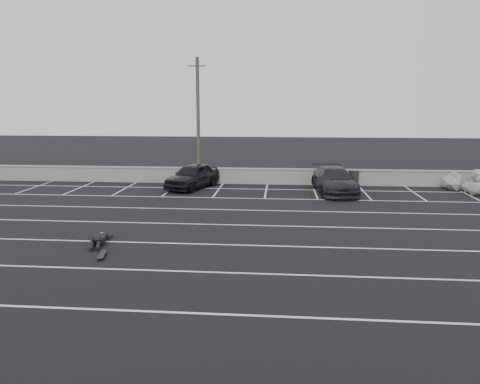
# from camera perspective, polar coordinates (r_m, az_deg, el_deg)

# --- Properties ---
(ground) EXTENTS (120.00, 120.00, 0.00)m
(ground) POSITION_cam_1_polar(r_m,az_deg,el_deg) (18.00, -1.24, -6.46)
(ground) COLOR black
(ground) RESTS_ON ground
(seawall) EXTENTS (50.00, 0.45, 1.06)m
(seawall) POSITION_cam_1_polar(r_m,az_deg,el_deg) (31.52, 1.55, 1.99)
(seawall) COLOR gray
(seawall) RESTS_ON ground
(stall_lines) EXTENTS (36.00, 20.05, 0.01)m
(stall_lines) POSITION_cam_1_polar(r_m,az_deg,el_deg) (22.24, -0.21, -3.11)
(stall_lines) COLOR silver
(stall_lines) RESTS_ON ground
(car_left) EXTENTS (3.31, 4.98, 1.58)m
(car_left) POSITION_cam_1_polar(r_m,az_deg,el_deg) (29.98, -5.81, 1.96)
(car_left) COLOR black
(car_left) RESTS_ON ground
(car_right) EXTENTS (2.69, 5.49, 1.54)m
(car_right) POSITION_cam_1_polar(r_m,az_deg,el_deg) (28.76, 11.42, 1.39)
(car_right) COLOR black
(car_right) RESTS_ON ground
(utility_pole) EXTENTS (1.10, 0.22, 8.24)m
(utility_pole) POSITION_cam_1_polar(r_m,az_deg,el_deg) (30.80, -5.12, 8.53)
(utility_pole) COLOR #4C4238
(utility_pole) RESTS_ON ground
(trash_bin) EXTENTS (0.79, 0.79, 1.04)m
(trash_bin) POSITION_cam_1_polar(r_m,az_deg,el_deg) (31.43, 13.70, 1.63)
(trash_bin) COLOR black
(trash_bin) RESTS_ON ground
(person) EXTENTS (1.98, 2.85, 0.49)m
(person) POSITION_cam_1_polar(r_m,az_deg,el_deg) (19.13, -16.75, -5.13)
(person) COLOR black
(person) RESTS_ON ground
(skateboard) EXTENTS (0.37, 0.83, 0.10)m
(skateboard) POSITION_cam_1_polar(r_m,az_deg,el_deg) (17.27, -16.51, -7.41)
(skateboard) COLOR black
(skateboard) RESTS_ON ground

